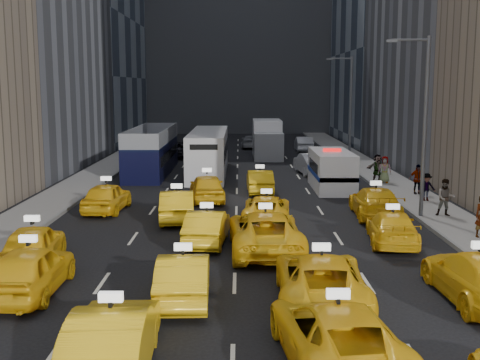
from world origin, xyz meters
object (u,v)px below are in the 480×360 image
Objects in this scene: taxi_1 at (112,340)px; city_bus at (209,153)px; double_decker at (152,151)px; box_truck at (267,139)px; nypd_van at (332,171)px; taxi_2 at (337,334)px.

city_bus reaches higher than taxi_1.
double_decker is 1.54× the size of box_truck.
box_truck reaches higher than nypd_van.
taxi_2 is 31.98m from city_bus.
city_bus is at bearing -9.47° from double_decker.
box_truck is (5.52, 42.69, 0.88)m from taxi_1.
taxi_1 is at bearing -98.18° from city_bus.
nypd_van is at bearing -46.89° from city_bus.
taxi_1 is 26.72m from nypd_van.
double_decker reaches higher than city_bus.
taxi_2 is at bearing -88.73° from city_bus.
double_decker is at bearing -85.55° from taxi_1.
city_bus is (4.34, -0.31, -0.09)m from double_decker.
double_decker is at bearing -138.09° from box_truck.
box_truck is (9.27, 10.29, -0.00)m from double_decker.
double_decker is (-12.61, 7.19, 0.50)m from nypd_van.
box_truck is at bearing 42.56° from double_decker.
taxi_2 is at bearing -96.44° from box_truck.
nypd_van reaches higher than taxi_2.
city_bus is (-8.27, 6.88, 0.41)m from nypd_van.
double_decker is at bearing 147.28° from nypd_van.
box_truck is at bearing 97.81° from nypd_van.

